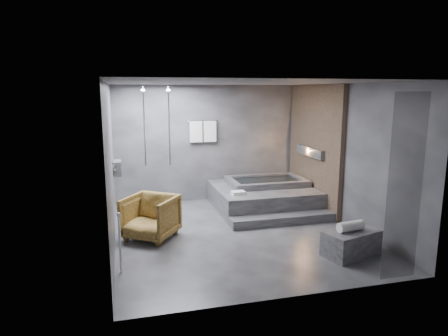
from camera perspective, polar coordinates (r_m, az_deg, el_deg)
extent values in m
plane|color=#2A2A2C|center=(7.71, 1.89, -9.21)|extent=(5.00, 5.00, 0.00)
cube|color=#464649|center=(7.24, 2.03, 12.08)|extent=(4.50, 5.00, 0.04)
cube|color=#333338|center=(9.74, -2.24, 3.53)|extent=(4.50, 0.04, 2.80)
cube|color=#333338|center=(5.05, 10.07, -3.61)|extent=(4.50, 0.04, 2.80)
cube|color=#333338|center=(7.05, -15.86, 0.27)|extent=(0.04, 5.00, 2.80)
cube|color=#333338|center=(8.27, 17.09, 1.72)|extent=(0.04, 5.00, 2.80)
cube|color=#9A795A|center=(9.31, 12.76, 2.93)|extent=(0.10, 2.40, 2.78)
cube|color=#FF9938|center=(9.29, 12.30, 2.30)|extent=(0.14, 1.20, 0.20)
cube|color=slate|center=(8.48, -14.98, 0.00)|extent=(0.16, 0.42, 0.30)
imported|color=beige|center=(8.39, -14.90, -0.42)|extent=(0.08, 0.08, 0.21)
imported|color=beige|center=(8.59, -14.89, -0.35)|extent=(0.07, 0.07, 0.15)
cylinder|color=silver|center=(9.08, -7.86, 6.07)|extent=(0.04, 0.04, 1.80)
cylinder|color=silver|center=(9.03, -11.34, 5.94)|extent=(0.04, 0.04, 1.80)
cylinder|color=silver|center=(9.60, -3.07, 6.71)|extent=(0.75, 0.02, 0.02)
cube|color=white|center=(9.57, -4.03, 5.19)|extent=(0.30, 0.06, 0.50)
cube|color=white|center=(9.63, -2.04, 5.25)|extent=(0.30, 0.06, 0.50)
cylinder|color=silver|center=(6.15, -14.63, -10.45)|extent=(0.04, 0.04, 0.90)
cube|color=black|center=(5.97, 24.42, -2.68)|extent=(0.55, 0.01, 2.60)
cube|color=#2F2F31|center=(9.26, 5.59, -4.16)|extent=(2.20, 2.00, 0.50)
cube|color=#2F2F31|center=(8.26, 8.41, -7.27)|extent=(2.20, 0.36, 0.18)
cube|color=#353537|center=(6.97, 17.71, -10.15)|extent=(1.02, 0.74, 0.41)
imported|color=#493312|center=(7.45, -10.46, -6.90)|extent=(1.19, 1.20, 0.79)
cylinder|color=white|center=(6.86, 17.63, -7.94)|extent=(0.48, 0.23, 0.17)
cube|color=silver|center=(8.46, 2.05, -3.57)|extent=(0.29, 0.22, 0.07)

